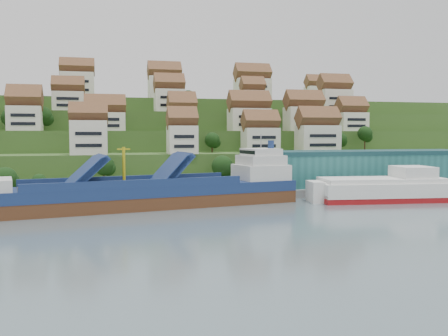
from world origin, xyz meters
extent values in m
plane|color=slate|center=(0.00, 0.00, 0.00)|extent=(300.00, 300.00, 0.00)
cube|color=gray|center=(20.00, 15.00, 1.10)|extent=(180.00, 14.00, 2.20)
cube|color=#2D4C1E|center=(0.00, 86.00, 2.00)|extent=(260.00, 128.00, 4.00)
cube|color=#2D4C1E|center=(0.00, 91.00, 5.50)|extent=(260.00, 118.00, 11.00)
cube|color=#2D4C1E|center=(0.00, 99.00, 9.00)|extent=(260.00, 102.00, 18.00)
cube|color=#2D4C1E|center=(0.00, 107.00, 12.50)|extent=(260.00, 86.00, 25.00)
cube|color=#2D4C1E|center=(0.00, 116.00, 15.50)|extent=(260.00, 68.00, 31.00)
cube|color=silver|center=(-27.52, 35.74, 15.95)|extent=(10.43, 7.03, 9.89)
cube|color=silver|center=(-0.28, 35.21, 15.24)|extent=(8.59, 7.62, 8.47)
cube|color=silver|center=(26.31, 40.66, 14.97)|extent=(11.22, 7.73, 7.94)
cube|color=silver|center=(45.42, 38.44, 15.39)|extent=(13.17, 8.26, 8.77)
cube|color=silver|center=(-47.23, 54.02, 21.85)|extent=(10.17, 8.98, 7.70)
cube|color=silver|center=(-22.64, 54.46, 20.98)|extent=(12.66, 7.90, 5.95)
cube|color=silver|center=(2.37, 52.13, 21.33)|extent=(8.99, 8.56, 6.66)
cube|color=silver|center=(26.73, 54.90, 21.93)|extent=(14.05, 8.36, 7.87)
cube|color=silver|center=(47.59, 55.36, 22.32)|extent=(13.23, 8.18, 8.63)
cube|color=silver|center=(66.95, 56.01, 21.43)|extent=(10.45, 8.04, 6.86)
cube|color=silver|center=(-35.03, 70.42, 28.38)|extent=(10.66, 7.30, 6.76)
cube|color=silver|center=(0.32, 68.15, 29.05)|extent=(10.54, 7.79, 8.10)
cube|color=silver|center=(32.08, 68.42, 29.16)|extent=(8.63, 7.14, 8.33)
cube|color=silver|center=(66.96, 70.22, 29.75)|extent=(12.28, 8.47, 9.49)
cube|color=silver|center=(-32.59, 87.43, 35.75)|extent=(12.44, 7.51, 9.50)
cube|color=silver|center=(0.95, 86.89, 35.36)|extent=(12.65, 8.15, 8.73)
cube|color=silver|center=(38.07, 88.02, 35.44)|extent=(14.36, 8.73, 8.89)
cube|color=silver|center=(69.51, 93.00, 34.46)|extent=(9.58, 7.05, 6.92)
ellipsoid|color=#173712|center=(10.04, 26.11, 7.65)|extent=(6.33, 6.33, 6.33)
ellipsoid|color=#173712|center=(-23.45, 26.29, 8.49)|extent=(5.66, 5.66, 5.66)
ellipsoid|color=#173712|center=(55.94, 43.11, 15.11)|extent=(4.77, 4.77, 4.77)
ellipsoid|color=#173712|center=(65.39, 43.11, 17.14)|extent=(5.15, 5.15, 5.15)
ellipsoid|color=#173712|center=(10.92, 43.66, 15.02)|extent=(4.97, 4.97, 4.97)
ellipsoid|color=#173712|center=(46.00, 59.83, 24.24)|extent=(4.50, 4.50, 4.50)
ellipsoid|color=#173712|center=(-52.30, 59.38, 22.22)|extent=(6.08, 6.08, 6.08)
ellipsoid|color=#173712|center=(-42.52, 57.97, 22.87)|extent=(6.22, 6.22, 6.22)
ellipsoid|color=#173712|center=(8.24, 73.21, 30.31)|extent=(6.29, 6.29, 6.29)
ellipsoid|color=#173712|center=(31.63, 75.94, 30.44)|extent=(4.86, 4.86, 4.86)
ellipsoid|color=#173712|center=(35.75, 73.97, 29.02)|extent=(4.84, 4.84, 4.84)
ellipsoid|color=#173712|center=(-47.51, 19.00, 5.80)|extent=(6.08, 6.08, 6.08)
ellipsoid|color=#173712|center=(-39.50, 19.00, 5.05)|extent=(3.86, 3.86, 3.86)
cube|color=#276B69|center=(52.00, 17.00, 7.20)|extent=(60.00, 15.00, 10.00)
cylinder|color=gray|center=(18.00, 10.00, 6.20)|extent=(0.16, 0.16, 8.00)
cube|color=maroon|center=(18.60, 10.00, 9.80)|extent=(1.20, 0.05, 0.80)
cube|color=#552F19|center=(-15.33, 0.96, 1.00)|extent=(76.89, 25.06, 4.87)
cube|color=navy|center=(-15.33, 0.96, 4.19)|extent=(76.91, 25.18, 2.53)
cube|color=#262628|center=(-17.25, 0.61, 5.46)|extent=(49.73, 18.47, 0.29)
cube|color=navy|center=(-27.80, -1.30, 8.77)|extent=(9.10, 11.89, 6.74)
cube|color=navy|center=(-8.62, 2.18, 8.77)|extent=(8.74, 11.82, 7.12)
cylinder|color=gold|center=(-19.17, 0.27, 9.75)|extent=(0.79, 0.79, 8.77)
cube|color=silver|center=(15.36, 6.52, 7.31)|extent=(13.49, 13.02, 3.90)
cube|color=silver|center=(15.36, 6.52, 10.43)|extent=(11.36, 11.52, 2.44)
cube|color=silver|center=(15.36, 6.52, 12.48)|extent=(9.24, 10.02, 1.75)
cylinder|color=navy|center=(18.24, 7.04, 14.33)|extent=(1.81, 1.81, 2.14)
cube|color=maroon|center=(45.28, -1.29, 0.66)|extent=(33.96, 15.49, 2.85)
cube|color=white|center=(45.28, -1.29, 3.07)|extent=(33.97, 15.61, 3.50)
cube|color=white|center=(45.28, -1.29, 5.26)|extent=(32.19, 14.12, 1.31)
cube|color=white|center=(53.45, -2.17, 7.12)|extent=(9.74, 10.52, 3.29)
camera|label=1|loc=(-24.09, -114.21, 17.23)|focal=40.00mm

